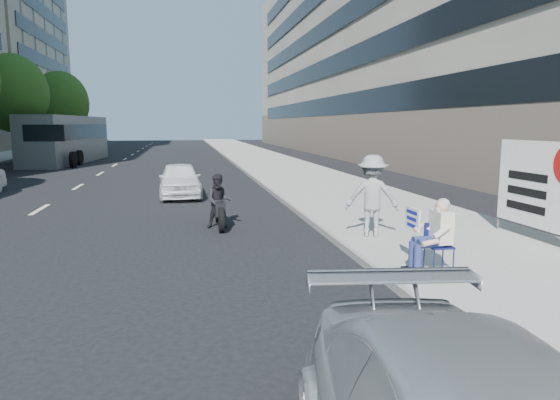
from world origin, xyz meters
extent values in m
plane|color=black|center=(0.00, 0.00, 0.00)|extent=(160.00, 160.00, 0.00)
cube|color=gray|center=(4.00, 20.00, 0.07)|extent=(5.00, 120.00, 0.15)
cube|color=gray|center=(17.00, 32.00, 10.00)|extent=(14.00, 70.00, 20.00)
cylinder|color=#382616|center=(-13.70, 30.00, 1.49)|extent=(0.30, 0.30, 2.97)
ellipsoid|color=#254D14|center=(-13.70, 30.00, 4.89)|extent=(4.80, 4.80, 5.52)
cylinder|color=#382616|center=(-13.70, 44.00, 1.31)|extent=(0.30, 0.30, 2.62)
ellipsoid|color=#254D14|center=(-13.70, 44.00, 4.79)|extent=(5.40, 5.40, 6.21)
cylinder|color=navy|center=(2.22, -1.39, 0.38)|extent=(0.02, 0.02, 0.45)
cylinder|color=navy|center=(2.58, -1.39, 0.38)|extent=(0.02, 0.02, 0.45)
cylinder|color=navy|center=(2.22, -1.03, 0.38)|extent=(0.02, 0.02, 0.45)
cylinder|color=navy|center=(2.58, -1.03, 0.38)|extent=(0.02, 0.02, 0.45)
cube|color=navy|center=(2.40, -1.21, 0.61)|extent=(0.40, 0.40, 0.03)
cube|color=navy|center=(2.40, -1.02, 0.80)|extent=(0.40, 0.02, 0.40)
cylinder|color=navy|center=(2.18, -1.31, 0.70)|extent=(0.44, 0.17, 0.17)
cylinder|color=navy|center=(1.96, -1.31, 0.47)|extent=(0.14, 0.14, 0.46)
cube|color=black|center=(1.90, -1.31, 0.20)|extent=(0.26, 0.11, 0.10)
cylinder|color=navy|center=(2.18, -1.11, 0.70)|extent=(0.44, 0.17, 0.17)
cylinder|color=navy|center=(1.96, -1.11, 0.47)|extent=(0.14, 0.14, 0.46)
cube|color=black|center=(1.90, -1.11, 0.20)|extent=(0.26, 0.11, 0.10)
cube|color=beige|center=(2.42, -1.21, 0.96)|extent=(0.26, 0.42, 0.56)
sphere|color=tan|center=(2.42, -1.21, 1.33)|extent=(0.23, 0.23, 0.23)
ellipsoid|color=gray|center=(2.44, -1.21, 1.36)|extent=(0.22, 0.24, 0.19)
ellipsoid|color=gray|center=(2.34, -1.21, 1.26)|extent=(0.10, 0.14, 0.13)
cylinder|color=beige|center=(2.30, -1.45, 0.93)|extent=(0.30, 0.10, 0.25)
cylinder|color=tan|center=(2.10, -1.45, 0.75)|extent=(0.29, 0.09, 0.14)
cylinder|color=beige|center=(2.35, -0.95, 0.98)|extent=(0.26, 0.20, 0.32)
cylinder|color=tan|center=(2.22, -0.81, 0.88)|extent=(0.30, 0.21, 0.18)
cube|color=white|center=(2.15, -0.66, 1.01)|extent=(0.03, 0.55, 0.40)
imported|color=gray|center=(2.30, 1.72, 1.09)|extent=(1.37, 1.05, 1.87)
cylinder|color=#4C4C4C|center=(5.70, 1.93, 1.25)|extent=(0.06, 0.06, 2.20)
cube|color=white|center=(5.68, 0.43, 1.40)|extent=(0.04, 3.00, 1.90)
cube|color=black|center=(5.65, 0.93, 1.55)|extent=(0.01, 1.30, 0.18)
cube|color=black|center=(5.65, 0.93, 1.20)|extent=(0.01, 1.30, 0.18)
cube|color=black|center=(5.65, 0.93, 0.85)|extent=(0.01, 1.30, 0.18)
imported|color=white|center=(-2.08, 10.15, 0.64)|extent=(1.64, 3.83, 1.29)
cylinder|color=black|center=(-1.03, 3.45, 0.32)|extent=(0.12, 0.64, 0.64)
cylinder|color=black|center=(-1.03, 4.85, 0.32)|extent=(0.12, 0.64, 0.64)
cube|color=black|center=(-1.03, 4.15, 0.55)|extent=(0.25, 1.20, 0.35)
imported|color=black|center=(-1.03, 4.05, 0.71)|extent=(0.69, 0.54, 1.42)
cube|color=slate|center=(-10.08, 29.09, 1.65)|extent=(3.78, 12.20, 3.30)
cube|color=black|center=(-11.35, 29.09, 2.20)|extent=(1.30, 11.44, 1.00)
cube|color=black|center=(-8.81, 29.09, 2.20)|extent=(1.30, 11.44, 1.00)
cube|color=black|center=(-10.08, 23.07, 2.20)|extent=(2.39, 0.32, 1.00)
cylinder|color=black|center=(-11.33, 24.59, 0.50)|extent=(0.36, 1.02, 1.00)
cylinder|color=black|center=(-8.83, 24.59, 0.50)|extent=(0.36, 1.02, 1.00)
cylinder|color=black|center=(-11.33, 26.59, 0.50)|extent=(0.36, 1.02, 1.00)
cylinder|color=black|center=(-8.83, 26.59, 0.50)|extent=(0.36, 1.02, 1.00)
cylinder|color=black|center=(-11.33, 32.59, 0.50)|extent=(0.36, 1.02, 1.00)
cylinder|color=black|center=(-8.83, 32.59, 0.50)|extent=(0.36, 1.02, 1.00)
cylinder|color=black|center=(-11.33, 34.09, 0.50)|extent=(0.36, 1.02, 1.00)
cylinder|color=black|center=(-8.83, 34.09, 0.50)|extent=(0.36, 1.02, 1.00)
camera|label=1|loc=(-1.90, -8.96, 2.71)|focal=32.00mm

